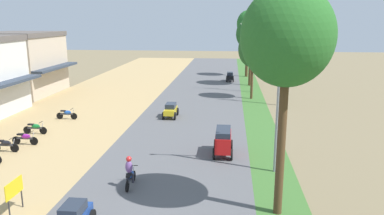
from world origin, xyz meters
name	(u,v)px	position (x,y,z in m)	size (l,w,h in m)	color
shophouse_mid	(21,63)	(-19.97, 28.94, 3.46)	(8.25, 8.91, 6.90)	#C6B299
parked_motorbike_third	(5,144)	(-10.82, 10.49, 0.55)	(1.80, 0.54, 0.94)	black
parked_motorbike_fourth	(25,138)	(-10.30, 11.93, 0.55)	(1.80, 0.54, 0.94)	black
parked_motorbike_fifth	(35,128)	(-10.86, 14.31, 0.55)	(1.80, 0.54, 0.94)	black
parked_motorbike_sixth	(67,114)	(-10.33, 18.55, 0.55)	(1.80, 0.54, 0.94)	black
street_signboard	(14,190)	(-5.89, 3.27, 1.11)	(0.06, 1.30, 1.50)	#262628
median_tree_nearest	(287,38)	(5.42, 4.42, 7.57)	(3.69, 3.69, 9.58)	#4C351E
median_tree_second	(253,49)	(5.51, 28.71, 5.25)	(3.04, 3.04, 7.11)	#4C351E
median_tree_third	(251,34)	(5.71, 36.96, 6.44)	(3.78, 3.78, 8.45)	#4C351E
median_tree_fourth	(248,25)	(5.57, 44.53, 7.52)	(3.15, 3.15, 9.47)	#4C351E
streetlamp_near	(279,86)	(5.80, 9.04, 4.87)	(3.16, 0.20, 8.41)	gray
streetlamp_mid	(254,52)	(5.80, 32.48, 4.61)	(3.16, 0.20, 7.90)	gray
utility_pole_near	(290,59)	(8.82, 25.85, 4.59)	(1.80, 0.20, 8.79)	brown
car_van_red	(223,140)	(2.90, 11.35, 1.02)	(1.19, 2.41, 1.67)	red
car_sedan_yellow	(171,110)	(-1.76, 20.10, 0.74)	(1.10, 2.26, 1.19)	gold
car_hatchback_black	(230,76)	(3.20, 39.90, 0.75)	(1.04, 2.00, 1.23)	black
motorbike_ahead_second	(130,172)	(-1.61, 6.26, 0.86)	(0.54, 1.80, 1.66)	black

